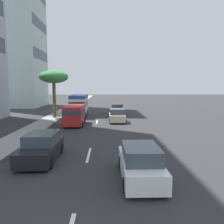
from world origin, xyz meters
TOP-DOWN VIEW (x-y plane):
  - ground_plane at (31.50, 0.00)m, footprint 198.00×198.00m
  - sidewalk_right at (31.50, 6.30)m, footprint 162.00×2.56m
  - lane_stripe_mid at (11.11, 0.00)m, footprint 3.20×0.16m
  - lane_stripe_far at (25.19, 0.00)m, footprint 3.20×0.16m
  - car_lead at (7.13, -2.76)m, footprint 4.64×1.86m
  - car_second at (10.12, 2.75)m, footprint 4.53×1.95m
  - car_third at (25.05, -2.54)m, footprint 4.14×1.97m
  - car_fourth at (33.02, -2.93)m, footprint 4.17×1.91m
  - van_fifth at (22.84, 2.46)m, footprint 5.13×2.11m
  - minibus_sixth at (30.90, 2.86)m, footprint 6.17×2.34m
  - pedestrian_mid_block at (29.85, 6.20)m, footprint 0.37×0.30m
  - palm_tree at (28.56, 6.03)m, footprint 3.98×3.98m
  - office_tower_far at (48.95, 18.65)m, footprint 11.95×10.77m

SIDE VIEW (x-z plane):
  - ground_plane at x=31.50m, z-range 0.00..0.00m
  - lane_stripe_mid at x=11.11m, z-range 0.00..0.01m
  - lane_stripe_far at x=25.19m, z-range 0.00..0.01m
  - sidewalk_right at x=31.50m, z-range 0.00..0.15m
  - car_second at x=10.12m, z-range -0.04..1.60m
  - car_lead at x=7.13m, z-range -0.05..1.61m
  - car_third at x=25.05m, z-range -0.05..1.64m
  - car_fourth at x=33.02m, z-range -0.05..1.64m
  - pedestrian_mid_block at x=29.85m, z-range 0.23..1.88m
  - van_fifth at x=22.84m, z-range 0.17..2.44m
  - minibus_sixth at x=30.90m, z-range 0.15..3.33m
  - palm_tree at x=28.56m, z-range 2.42..8.96m
  - office_tower_far at x=48.95m, z-range 0.00..45.44m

